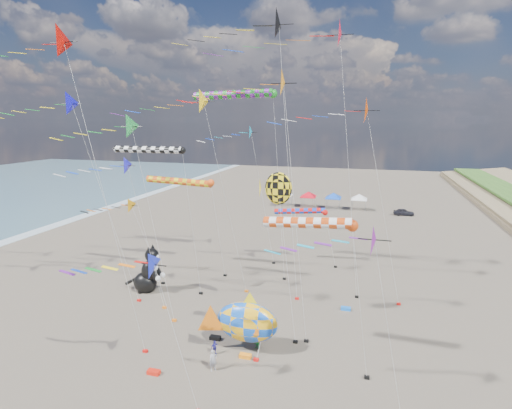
{
  "coord_description": "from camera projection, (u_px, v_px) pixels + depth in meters",
  "views": [
    {
      "loc": [
        10.73,
        -19.5,
        17.52
      ],
      "look_at": [
        1.68,
        12.0,
        10.56
      ],
      "focal_mm": 28.0,
      "sensor_mm": 36.0,
      "label": 1
    }
  ],
  "objects": [
    {
      "name": "tent_row",
      "position": [
        321.0,
        193.0,
        80.23
      ],
      "size": [
        19.2,
        4.2,
        3.8
      ],
      "color": "white",
      "rests_on": "ground"
    },
    {
      "name": "kite_bag_3",
      "position": [
        154.0,
        372.0,
        28.04
      ],
      "size": [
        0.9,
        0.44,
        0.3
      ],
      "primitive_type": "cube",
      "color": "red",
      "rests_on": "ground"
    },
    {
      "name": "windsock_3",
      "position": [
        183.0,
        182.0,
        44.8
      ],
      "size": [
        9.34,
        0.82,
        11.15
      ],
      "color": "#F25114",
      "rests_on": "ground"
    },
    {
      "name": "delta_kite_10",
      "position": [
        130.0,
        210.0,
        42.77
      ],
      "size": [
        8.76,
        1.78,
        9.37
      ],
      "color": "orange",
      "rests_on": "ground"
    },
    {
      "name": "delta_kite_4",
      "position": [
        60.0,
        44.0,
        27.41
      ],
      "size": [
        13.21,
        2.52,
        24.18
      ],
      "color": "#BF0D05",
      "rests_on": "ground"
    },
    {
      "name": "delta_kite_7",
      "position": [
        320.0,
        36.0,
        36.16
      ],
      "size": [
        16.09,
        2.76,
        26.65
      ],
      "color": "red",
      "rests_on": "ground"
    },
    {
      "name": "delta_kite_11",
      "position": [
        263.0,
        25.0,
        35.37
      ],
      "size": [
        13.32,
        3.01,
        27.54
      ],
      "color": "black",
      "rests_on": "ground"
    },
    {
      "name": "parked_car",
      "position": [
        404.0,
        212.0,
        74.61
      ],
      "size": [
        3.8,
        1.75,
        1.26
      ],
      "primitive_type": "imported",
      "rotation": [
        0.0,
        0.0,
        1.64
      ],
      "color": "#26262D",
      "rests_on": "ground"
    },
    {
      "name": "delta_kite_5",
      "position": [
        114.0,
        129.0,
        33.23
      ],
      "size": [
        11.89,
        2.29,
        18.2
      ],
      "color": "green",
      "rests_on": "ground"
    },
    {
      "name": "kite_bag_2",
      "position": [
        245.0,
        356.0,
        29.96
      ],
      "size": [
        0.9,
        0.44,
        0.3
      ],
      "primitive_type": "cube",
      "color": "orange",
      "rests_on": "ground"
    },
    {
      "name": "ground",
      "position": [
        177.0,
        407.0,
        24.87
      ],
      "size": [
        260.0,
        260.0,
        0.0
      ],
      "primitive_type": "plane",
      "color": "brown",
      "rests_on": "ground"
    },
    {
      "name": "fish_inflatable",
      "position": [
        246.0,
        322.0,
        30.32
      ],
      "size": [
        6.46,
        3.16,
        4.92
      ],
      "color": "blue",
      "rests_on": "ground"
    },
    {
      "name": "windsock_1",
      "position": [
        151.0,
        151.0,
        39.27
      ],
      "size": [
        9.19,
        0.7,
        15.01
      ],
      "color": "black",
      "rests_on": "ground"
    },
    {
      "name": "delta_kite_8",
      "position": [
        119.0,
        169.0,
        36.18
      ],
      "size": [
        10.01,
        1.77,
        14.44
      ],
      "color": "#2320E3",
      "rests_on": "ground"
    },
    {
      "name": "child_green",
      "position": [
        257.0,
        343.0,
        31.02
      ],
      "size": [
        0.65,
        0.61,
        1.07
      ],
      "primitive_type": "imported",
      "rotation": [
        0.0,
        0.0,
        -0.5
      ],
      "color": "#1F8F36",
      "rests_on": "ground"
    },
    {
      "name": "delta_kite_0",
      "position": [
        359.0,
        112.0,
        36.06
      ],
      "size": [
        12.88,
        2.59,
        19.75
      ],
      "color": "#D23E03",
      "rests_on": "ground"
    },
    {
      "name": "kite_bag_1",
      "position": [
        346.0,
        309.0,
        37.49
      ],
      "size": [
        0.9,
        0.44,
        0.3
      ],
      "primitive_type": "cube",
      "color": "blue",
      "rests_on": "ground"
    },
    {
      "name": "windsock_4",
      "position": [
        303.0,
        212.0,
        48.09
      ],
      "size": [
        7.77,
        0.69,
        7.09
      ],
      "color": "red",
      "rests_on": "ground"
    },
    {
      "name": "windsock_2",
      "position": [
        313.0,
        224.0,
        26.43
      ],
      "size": [
        7.61,
        0.79,
        11.23
      ],
      "color": "#CB400E",
      "rests_on": "ground"
    },
    {
      "name": "person_adult",
      "position": [
        213.0,
        360.0,
        28.32
      ],
      "size": [
        0.68,
        0.68,
        1.59
      ],
      "primitive_type": "imported",
      "rotation": [
        0.0,
        0.0,
        0.77
      ],
      "color": "#95959D",
      "rests_on": "ground"
    },
    {
      "name": "delta_kite_6",
      "position": [
        126.0,
        269.0,
        23.68
      ],
      "size": [
        9.73,
        1.81,
        10.13
      ],
      "color": "#1A28C5",
      "rests_on": "ground"
    },
    {
      "name": "delta_kite_12",
      "position": [
        74.0,
        107.0,
        36.97
      ],
      "size": [
        13.6,
        2.35,
        20.22
      ],
      "color": "#1310CB",
      "rests_on": "ground"
    },
    {
      "name": "delta_kite_2",
      "position": [
        239.0,
        135.0,
        47.54
      ],
      "size": [
        9.58,
        1.71,
        17.04
      ],
      "color": "#118EB9",
      "rests_on": "ground"
    },
    {
      "name": "child_blue",
      "position": [
        215.0,
        347.0,
        30.35
      ],
      "size": [
        0.59,
        0.69,
        1.11
      ],
      "primitive_type": "imported",
      "rotation": [
        0.0,
        0.0,
        0.99
      ],
      "color": "#2C2896",
      "rests_on": "ground"
    },
    {
      "name": "angelfish_kite",
      "position": [
        276.0,
        190.0,
        31.94
      ],
      "size": [
        3.74,
        3.02,
        13.48
      ],
      "color": "yellow",
      "rests_on": "ground"
    },
    {
      "name": "windsock_0",
      "position": [
        237.0,
        95.0,
        41.99
      ],
      "size": [
        10.46,
        0.89,
        20.59
      ],
      "color": "#18841E",
      "rests_on": "ground"
    },
    {
      "name": "cat_inflatable",
      "position": [
        147.0,
        268.0,
        41.1
      ],
      "size": [
        3.77,
        1.91,
        5.06
      ],
      "primitive_type": null,
      "rotation": [
        0.0,
        0.0,
        0.01
      ],
      "color": "black",
      "rests_on": "ground"
    },
    {
      "name": "delta_kite_9",
      "position": [
        203.0,
        104.0,
        38.68
      ],
      "size": [
        13.02,
        2.52,
        20.57
      ],
      "color": "yellow",
      "rests_on": "ground"
    },
    {
      "name": "delta_kite_3",
      "position": [
        266.0,
        88.0,
        28.94
      ],
      "size": [
        10.11,
        2.09,
        21.17
      ],
      "color": "orange",
      "rests_on": "ground"
    },
    {
      "name": "kite_bag_0",
      "position": [
        215.0,
        338.0,
        32.46
      ],
      "size": [
        0.9,
        0.44,
        0.3
      ],
      "primitive_type": "cube",
      "color": "black",
      "rests_on": "ground"
    },
    {
      "name": "delta_kite_1",
      "position": [
        354.0,
        241.0,
        22.09
      ],
      "size": [
        8.4,
        1.95,
        12.23
      ],
      "color": "#841695",
      "rests_on": "ground"
    }
  ]
}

